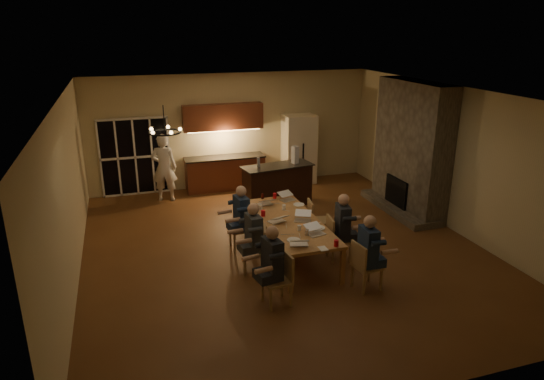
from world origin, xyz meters
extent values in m
plane|color=brown|center=(0.00, 0.00, 0.00)|extent=(9.00, 9.00, 0.00)
cube|color=#C1B389|center=(0.00, 4.52, 1.60)|extent=(8.00, 0.04, 3.20)
cube|color=#C1B389|center=(-4.02, 0.00, 1.60)|extent=(0.04, 9.00, 3.20)
cube|color=#C1B389|center=(4.02, 0.00, 1.60)|extent=(0.04, 9.00, 3.20)
cube|color=white|center=(0.00, 0.00, 3.22)|extent=(8.00, 9.00, 0.04)
cube|color=black|center=(-2.70, 4.47, 1.05)|extent=(1.86, 0.08, 2.10)
cube|color=#635C4E|center=(3.70, 1.20, 1.60)|extent=(0.58, 2.50, 3.20)
cube|color=#F0E6C9|center=(1.90, 4.15, 1.00)|extent=(0.90, 0.68, 2.00)
cube|color=tan|center=(0.05, -0.33, 0.38)|extent=(1.10, 2.88, 0.75)
cube|color=black|center=(0.68, 2.44, 0.54)|extent=(1.89, 0.94, 1.08)
imported|color=white|center=(-2.02, 3.73, 0.90)|extent=(0.75, 0.59, 1.80)
torus|color=black|center=(-2.31, -0.66, 2.75)|extent=(0.53, 0.53, 0.03)
cylinder|color=white|center=(0.03, -0.84, 0.80)|extent=(0.07, 0.07, 0.10)
cylinder|color=white|center=(0.12, 0.30, 0.80)|extent=(0.08, 0.08, 0.10)
cylinder|color=white|center=(-0.35, 0.44, 0.80)|extent=(0.08, 0.08, 0.10)
cylinder|color=red|center=(0.41, -1.69, 0.81)|extent=(0.08, 0.08, 0.12)
cylinder|color=red|center=(-0.41, 0.07, 0.81)|extent=(0.09, 0.09, 0.12)
cylinder|color=red|center=(0.14, 1.00, 0.81)|extent=(0.08, 0.08, 0.12)
cylinder|color=#B2B2B7|center=(0.08, -1.10, 0.81)|extent=(0.07, 0.07, 0.12)
cylinder|color=#3F0F0C|center=(-0.12, 1.07, 0.81)|extent=(0.06, 0.06, 0.12)
cylinder|color=white|center=(0.41, -0.85, 0.76)|extent=(0.27, 0.27, 0.02)
cylinder|color=white|center=(-0.22, -1.23, 0.76)|extent=(0.24, 0.24, 0.02)
cylinder|color=white|center=(0.51, 0.44, 0.76)|extent=(0.24, 0.24, 0.02)
cube|color=white|center=(0.15, -1.71, 0.76)|extent=(0.14, 0.20, 0.01)
cylinder|color=#99999E|center=(0.18, 2.45, 1.20)|extent=(0.07, 0.07, 0.24)
cube|color=silver|center=(1.16, 2.48, 1.31)|extent=(0.18, 0.18, 0.45)
camera|label=1|loc=(-3.00, -8.71, 4.43)|focal=32.00mm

